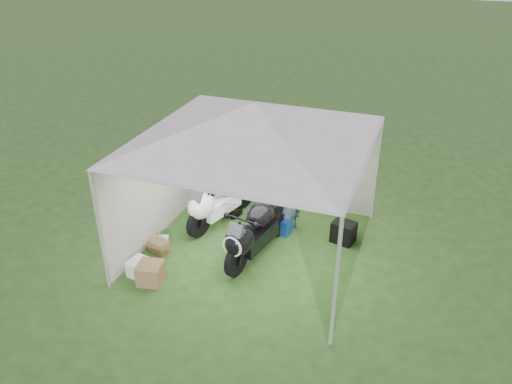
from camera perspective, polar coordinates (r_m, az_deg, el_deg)
ground at (r=9.99m, az=-0.28°, el=-6.38°), size 80.00×80.00×0.00m
canopy_tent at (r=8.81m, az=-0.24°, el=7.62°), size 5.66×5.66×3.00m
motorcycle_white at (r=10.51m, az=-4.36°, el=-0.79°), size 0.86×2.10×1.05m
motorcycle_black at (r=9.42m, az=-0.11°, el=-4.35°), size 0.75×2.19×1.08m
paddock_stand at (r=10.39m, az=2.77°, el=-3.80°), size 0.50×0.37×0.34m
person_dark_jacket at (r=10.71m, az=-4.11°, el=2.33°), size 1.00×0.79×2.01m
person_blue_jacket at (r=10.17m, az=3.92°, el=-0.48°), size 0.56×0.68×1.59m
equipment_box at (r=10.21m, az=9.97°, el=-4.53°), size 0.52×0.45×0.44m
crate_0 at (r=9.41m, az=-12.88°, el=-8.53°), size 0.53×0.45×0.32m
crate_1 at (r=9.22m, az=-11.96°, el=-9.05°), size 0.49×0.49×0.38m
crate_2 at (r=10.11m, az=-10.83°, el=-5.74°), size 0.38×0.35×0.23m
crate_3 at (r=10.00m, az=-11.03°, el=-6.08°), size 0.44×0.37×0.25m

